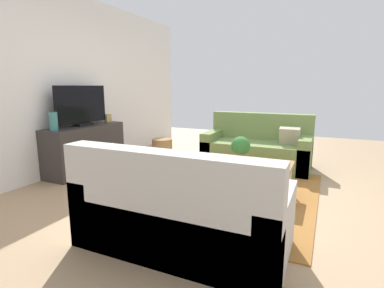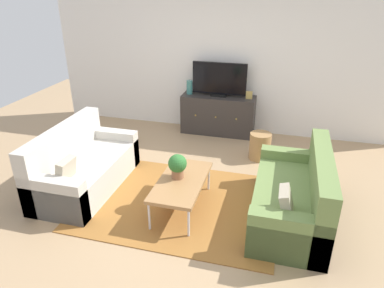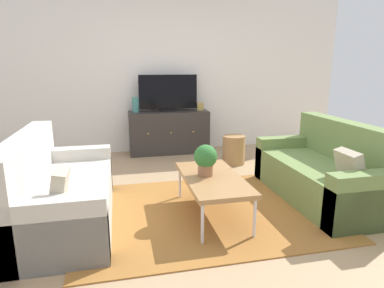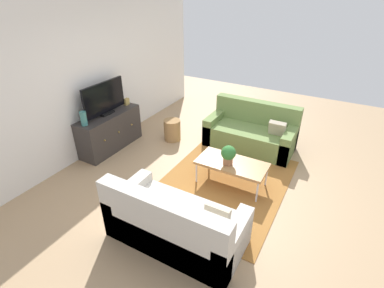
% 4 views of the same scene
% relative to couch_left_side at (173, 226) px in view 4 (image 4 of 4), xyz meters
% --- Properties ---
extents(ground_plane, '(10.00, 10.00, 0.00)m').
position_rel_couch_left_side_xyz_m(ground_plane, '(1.44, 0.10, -0.29)').
color(ground_plane, tan).
extents(wall_back, '(6.40, 0.12, 2.70)m').
position_rel_couch_left_side_xyz_m(wall_back, '(1.44, 2.65, 1.06)').
color(wall_back, white).
rests_on(wall_back, ground_plane).
extents(area_rug, '(2.50, 1.90, 0.01)m').
position_rel_couch_left_side_xyz_m(area_rug, '(1.44, -0.05, -0.28)').
color(area_rug, '#9E662D').
rests_on(area_rug, ground_plane).
extents(couch_left_side, '(0.83, 1.68, 0.87)m').
position_rel_couch_left_side_xyz_m(couch_left_side, '(0.00, 0.00, 0.00)').
color(couch_left_side, beige).
rests_on(couch_left_side, ground_plane).
extents(couch_right_side, '(0.83, 1.68, 0.87)m').
position_rel_couch_left_side_xyz_m(couch_right_side, '(2.87, 0.00, 0.00)').
color(couch_right_side, olive).
rests_on(couch_right_side, ground_plane).
extents(coffee_table, '(0.55, 1.10, 0.41)m').
position_rel_couch_left_side_xyz_m(coffee_table, '(1.49, -0.15, 0.10)').
color(coffee_table, '#A37547').
rests_on(coffee_table, ground_plane).
extents(potted_plant, '(0.23, 0.23, 0.31)m').
position_rel_couch_left_side_xyz_m(potted_plant, '(1.43, -0.10, 0.30)').
color(potted_plant, '#936042').
rests_on(potted_plant, coffee_table).
extents(tv_console, '(1.34, 0.47, 0.72)m').
position_rel_couch_left_side_xyz_m(tv_console, '(1.44, 2.37, 0.07)').
color(tv_console, '#332D2B').
rests_on(tv_console, ground_plane).
extents(flat_screen_tv, '(0.98, 0.16, 0.61)m').
position_rel_couch_left_side_xyz_m(flat_screen_tv, '(1.44, 2.39, 0.73)').
color(flat_screen_tv, black).
rests_on(flat_screen_tv, tv_console).
extents(glass_vase, '(0.11, 0.11, 0.25)m').
position_rel_couch_left_side_xyz_m(glass_vase, '(0.90, 2.37, 0.56)').
color(glass_vase, teal).
rests_on(glass_vase, tv_console).
extents(mantel_clock, '(0.11, 0.07, 0.13)m').
position_rel_couch_left_side_xyz_m(mantel_clock, '(1.99, 2.37, 0.50)').
color(mantel_clock, tan).
rests_on(mantel_clock, tv_console).
extents(wicker_basket, '(0.34, 0.34, 0.44)m').
position_rel_couch_left_side_xyz_m(wicker_basket, '(2.31, 1.50, -0.07)').
color(wicker_basket, '#9E7547').
rests_on(wicker_basket, ground_plane).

